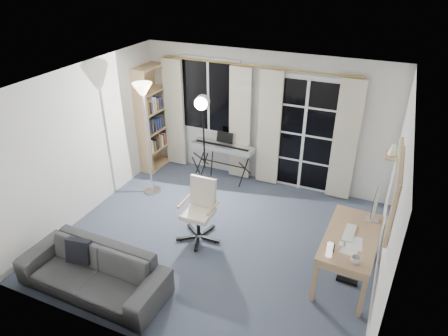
% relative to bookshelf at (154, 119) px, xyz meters
% --- Properties ---
extents(floor, '(4.50, 4.00, 0.02)m').
position_rel_bookshelf_xyz_m(floor, '(2.13, -1.74, -0.97)').
color(floor, '#3C4558').
rests_on(floor, ground).
extents(window, '(1.20, 0.08, 1.40)m').
position_rel_bookshelf_xyz_m(window, '(1.08, 0.23, 0.54)').
color(window, white).
rests_on(window, floor).
extents(french_door, '(1.32, 0.09, 2.11)m').
position_rel_bookshelf_xyz_m(french_door, '(2.88, 0.23, 0.06)').
color(french_door, white).
rests_on(french_door, floor).
extents(curtains, '(3.60, 0.07, 2.13)m').
position_rel_bookshelf_xyz_m(curtains, '(1.99, 0.14, 0.13)').
color(curtains, gold).
rests_on(curtains, floor).
extents(bookshelf, '(0.37, 0.96, 2.03)m').
position_rel_bookshelf_xyz_m(bookshelf, '(0.00, 0.00, 0.00)').
color(bookshelf, '#A67D57').
rests_on(bookshelf, floor).
extents(torchiere_lamp, '(0.35, 0.35, 2.00)m').
position_rel_bookshelf_xyz_m(torchiere_lamp, '(0.49, -0.98, 0.65)').
color(torchiere_lamp, '#B2B2B7').
rests_on(torchiere_lamp, floor).
extents(keyboard_piano, '(1.19, 0.60, 0.86)m').
position_rel_bookshelf_xyz_m(keyboard_piano, '(1.46, -0.04, -0.31)').
color(keyboard_piano, black).
rests_on(keyboard_piano, floor).
extents(studio_light, '(0.37, 0.37, 1.81)m').
position_rel_bookshelf_xyz_m(studio_light, '(1.31, -0.52, 0.49)').
color(studio_light, black).
rests_on(studio_light, floor).
extents(office_chair, '(0.63, 0.66, 0.96)m').
position_rel_bookshelf_xyz_m(office_chair, '(1.86, -1.74, -0.40)').
color(office_chair, black).
rests_on(office_chair, floor).
extents(desk, '(0.69, 1.29, 0.68)m').
position_rel_bookshelf_xyz_m(desk, '(4.01, -1.79, -0.37)').
color(desk, '#A17952').
rests_on(desk, floor).
extents(monitor, '(0.17, 0.49, 0.42)m').
position_rel_bookshelf_xyz_m(monitor, '(4.20, -1.34, -0.03)').
color(monitor, silver).
rests_on(monitor, desk).
extents(desk_clutter, '(0.42, 0.77, 0.86)m').
position_rel_bookshelf_xyz_m(desk_clutter, '(3.94, -2.01, -0.43)').
color(desk_clutter, white).
rests_on(desk_clutter, desk).
extents(mug, '(0.12, 0.09, 0.11)m').
position_rel_bookshelf_xyz_m(mug, '(4.11, -2.29, -0.23)').
color(mug, silver).
rests_on(mug, desk).
extents(wall_mirror, '(0.04, 0.94, 0.74)m').
position_rel_bookshelf_xyz_m(wall_mirror, '(4.35, -2.09, 0.59)').
color(wall_mirror, '#A67D57').
rests_on(wall_mirror, floor).
extents(framed_print, '(0.03, 0.42, 0.32)m').
position_rel_bookshelf_xyz_m(framed_print, '(4.36, -1.19, 0.64)').
color(framed_print, '#A67D57').
rests_on(framed_print, floor).
extents(wall_shelf, '(0.16, 0.30, 0.18)m').
position_rel_bookshelf_xyz_m(wall_shelf, '(4.29, -0.69, 0.45)').
color(wall_shelf, '#A67D57').
rests_on(wall_shelf, floor).
extents(sofa, '(1.93, 0.60, 0.75)m').
position_rel_bookshelf_xyz_m(sofa, '(1.10, -3.29, -0.59)').
color(sofa, '#313234').
rests_on(sofa, floor).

